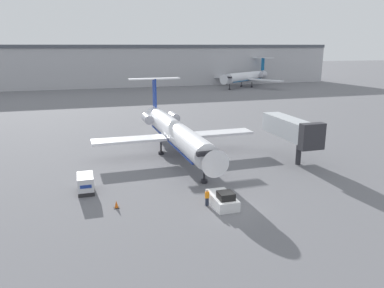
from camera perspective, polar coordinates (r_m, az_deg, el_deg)
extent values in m
plane|color=slate|center=(37.72, 5.68, -9.77)|extent=(600.00, 600.00, 0.00)
cube|color=#B2B2B7|center=(152.40, -12.04, 11.38)|extent=(180.00, 16.00, 14.63)
cube|color=#4C515B|center=(152.17, -12.21, 14.35)|extent=(180.00, 16.80, 1.20)
cylinder|color=white|center=(53.55, -2.22, 1.60)|extent=(3.62, 24.75, 3.16)
cone|color=white|center=(41.07, 2.97, -2.53)|extent=(3.20, 2.59, 3.16)
cube|color=black|center=(41.82, 2.49, -1.42)|extent=(2.70, 0.75, 0.44)
cone|color=white|center=(66.93, -5.52, 4.22)|extent=(2.91, 3.53, 2.84)
cube|color=navy|center=(53.80, -2.21, 0.54)|extent=(3.26, 22.28, 0.20)
cube|color=white|center=(56.99, 4.02, 1.66)|extent=(10.45, 3.23, 0.36)
cube|color=white|center=(53.54, -9.57, 0.62)|extent=(10.45, 3.23, 0.36)
cylinder|color=#ADADB7|center=(63.84, -2.82, 4.12)|extent=(1.56, 3.08, 1.50)
cylinder|color=#ADADB7|center=(62.84, -6.79, 3.86)|extent=(1.56, 3.08, 1.50)
cube|color=navy|center=(66.98, -5.73, 7.75)|extent=(0.28, 2.20, 4.98)
cube|color=white|center=(66.73, -5.79, 9.87)|extent=(8.99, 1.97, 0.20)
cylinder|color=black|center=(43.87, 1.87, -4.81)|extent=(0.24, 0.24, 1.83)
cylinder|color=black|center=(44.12, 1.87, -5.68)|extent=(0.80, 0.80, 0.40)
cylinder|color=black|center=(55.40, -4.75, -0.65)|extent=(0.24, 0.24, 1.83)
cylinder|color=black|center=(55.59, -4.74, -1.36)|extent=(0.80, 0.80, 0.40)
cylinder|color=black|center=(56.43, -0.70, -0.31)|extent=(0.24, 0.24, 1.83)
cylinder|color=black|center=(56.63, -0.69, -1.01)|extent=(0.80, 0.80, 0.40)
cube|color=silver|center=(38.25, 4.62, -8.53)|extent=(2.13, 4.26, 1.04)
cube|color=black|center=(37.11, 5.18, -7.84)|extent=(1.49, 1.54, 0.70)
cube|color=black|center=(40.07, 3.54, -7.63)|extent=(1.92, 0.30, 0.62)
cube|color=#232326|center=(43.05, -15.84, -6.76)|extent=(1.70, 3.11, 0.45)
cube|color=silver|center=(42.72, -15.93, -5.55)|extent=(1.70, 3.11, 1.48)
cube|color=navy|center=(41.24, -15.88, -6.29)|extent=(1.19, 0.04, 0.36)
cube|color=#232838|center=(38.05, 2.30, -8.79)|extent=(0.32, 0.20, 0.83)
cube|color=orange|center=(37.75, 2.31, -7.76)|extent=(0.40, 0.24, 0.66)
sphere|color=tan|center=(37.58, 2.32, -7.12)|extent=(0.24, 0.24, 0.24)
cube|color=black|center=(38.42, -11.42, -9.49)|extent=(0.54, 0.54, 0.04)
cone|color=orange|center=(38.27, -11.45, -8.97)|extent=(0.39, 0.39, 0.73)
cylinder|color=silver|center=(146.04, 8.00, 10.08)|extent=(20.32, 15.25, 3.60)
cone|color=silver|center=(135.60, 5.21, 9.80)|extent=(4.40, 4.60, 3.60)
cube|color=black|center=(136.50, 5.49, 10.09)|extent=(2.28, 2.94, 0.44)
cone|color=silver|center=(157.25, 10.53, 10.30)|extent=(5.10, 4.90, 3.24)
cube|color=#0C5999|center=(146.14, 7.99, 9.62)|extent=(18.29, 13.72, 0.20)
cube|color=silver|center=(142.89, 11.14, 9.51)|extent=(10.00, 12.75, 0.36)
cube|color=silver|center=(151.56, 5.47, 10.01)|extent=(10.00, 12.75, 0.36)
cylinder|color=#ADADB7|center=(152.64, 10.74, 10.33)|extent=(3.61, 3.33, 2.00)
cylinder|color=#ADADB7|center=(155.31, 8.97, 10.48)|extent=(3.61, 3.33, 2.00)
cube|color=#0C5999|center=(157.68, 10.74, 11.87)|extent=(1.96, 1.42, 5.00)
cube|color=silver|center=(157.58, 10.79, 12.78)|extent=(6.50, 8.48, 0.20)
cylinder|color=black|center=(137.89, 5.76, 8.68)|extent=(0.24, 0.24, 2.10)
cylinder|color=black|center=(137.99, 5.75, 8.33)|extent=(0.80, 0.80, 0.40)
cylinder|color=black|center=(148.96, 7.54, 9.08)|extent=(0.24, 0.24, 2.10)
cylinder|color=black|center=(149.05, 7.52, 8.76)|extent=(0.80, 0.80, 0.40)
cylinder|color=black|center=(146.56, 9.11, 8.93)|extent=(0.24, 0.24, 2.10)
cylinder|color=black|center=(146.64, 9.09, 8.60)|extent=(0.80, 0.80, 0.40)
cylinder|color=#2D2D33|center=(52.35, 15.93, -1.33)|extent=(0.70, 0.70, 3.20)
cube|color=#B2B7BC|center=(54.19, 14.41, 2.48)|extent=(2.60, 10.30, 2.60)
cube|color=#2D2D33|center=(49.51, 17.81, 1.09)|extent=(3.20, 1.20, 3.38)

